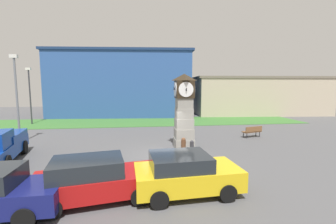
{
  "coord_description": "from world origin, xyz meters",
  "views": [
    {
      "loc": [
        -1.31,
        -12.93,
        4.05
      ],
      "look_at": [
        0.6,
        2.51,
        2.28
      ],
      "focal_mm": 24.0,
      "sensor_mm": 36.0,
      "label": 1
    }
  ],
  "objects_px": {
    "bench": "(252,131)",
    "pedestrian_near_bench": "(183,115)",
    "clock_tower": "(184,112)",
    "car_by_building": "(185,173)",
    "street_lamp_far_side": "(30,92)",
    "street_lamp_near_road": "(16,93)",
    "bollard_near_tower": "(183,145)",
    "car_near_tower": "(95,179)",
    "bollard_mid_row": "(192,150)",
    "bollard_far_row": "(201,159)"
  },
  "relations": [
    {
      "from": "bench",
      "to": "street_lamp_near_road",
      "type": "height_order",
      "value": "street_lamp_near_road"
    },
    {
      "from": "bollard_mid_row",
      "to": "car_by_building",
      "type": "relative_size",
      "value": 0.27
    },
    {
      "from": "car_by_building",
      "to": "pedestrian_near_bench",
      "type": "bearing_deg",
      "value": 79.48
    },
    {
      "from": "clock_tower",
      "to": "pedestrian_near_bench",
      "type": "distance_m",
      "value": 9.76
    },
    {
      "from": "street_lamp_near_road",
      "to": "bollard_far_row",
      "type": "bearing_deg",
      "value": -29.86
    },
    {
      "from": "car_by_building",
      "to": "bench",
      "type": "distance_m",
      "value": 11.22
    },
    {
      "from": "clock_tower",
      "to": "car_by_building",
      "type": "bearing_deg",
      "value": -100.52
    },
    {
      "from": "car_near_tower",
      "to": "pedestrian_near_bench",
      "type": "height_order",
      "value": "pedestrian_near_bench"
    },
    {
      "from": "car_by_building",
      "to": "street_lamp_near_road",
      "type": "xyz_separation_m",
      "value": [
        -10.35,
        9.07,
        2.84
      ]
    },
    {
      "from": "street_lamp_near_road",
      "to": "bollard_mid_row",
      "type": "bearing_deg",
      "value": -24.43
    },
    {
      "from": "bollard_near_tower",
      "to": "street_lamp_near_road",
      "type": "xyz_separation_m",
      "value": [
        -11.26,
        4.01,
        3.13
      ]
    },
    {
      "from": "bench",
      "to": "bollard_mid_row",
      "type": "bearing_deg",
      "value": -141.82
    },
    {
      "from": "bollard_far_row",
      "to": "car_by_building",
      "type": "distance_m",
      "value": 2.73
    },
    {
      "from": "bollard_mid_row",
      "to": "street_lamp_far_side",
      "type": "distance_m",
      "value": 20.13
    },
    {
      "from": "bench",
      "to": "pedestrian_near_bench",
      "type": "xyz_separation_m",
      "value": [
        -4.28,
        7.06,
        0.44
      ]
    },
    {
      "from": "pedestrian_near_bench",
      "to": "street_lamp_near_road",
      "type": "xyz_separation_m",
      "value": [
        -13.26,
        -6.59,
        2.66
      ]
    },
    {
      "from": "car_by_building",
      "to": "bollard_far_row",
      "type": "bearing_deg",
      "value": 62.51
    },
    {
      "from": "car_by_building",
      "to": "bollard_near_tower",
      "type": "bearing_deg",
      "value": 79.86
    },
    {
      "from": "clock_tower",
      "to": "car_by_building",
      "type": "relative_size",
      "value": 1.2
    },
    {
      "from": "bench",
      "to": "clock_tower",
      "type": "bearing_deg",
      "value": -158.08
    },
    {
      "from": "car_near_tower",
      "to": "street_lamp_far_side",
      "type": "height_order",
      "value": "street_lamp_far_side"
    },
    {
      "from": "street_lamp_near_road",
      "to": "street_lamp_far_side",
      "type": "bearing_deg",
      "value": 109.36
    },
    {
      "from": "car_near_tower",
      "to": "bench",
      "type": "relative_size",
      "value": 2.76
    },
    {
      "from": "bollard_near_tower",
      "to": "car_by_building",
      "type": "distance_m",
      "value": 5.16
    },
    {
      "from": "bollard_near_tower",
      "to": "bench",
      "type": "xyz_separation_m",
      "value": [
        6.29,
        3.54,
        0.03
      ]
    },
    {
      "from": "car_by_building",
      "to": "bench",
      "type": "bearing_deg",
      "value": 50.12
    },
    {
      "from": "bollard_mid_row",
      "to": "pedestrian_near_bench",
      "type": "xyz_separation_m",
      "value": [
        1.77,
        11.81,
        0.41
      ]
    },
    {
      "from": "street_lamp_far_side",
      "to": "car_by_building",
      "type": "bearing_deg",
      "value": -52.76
    },
    {
      "from": "bollard_far_row",
      "to": "car_near_tower",
      "type": "relative_size",
      "value": 0.21
    },
    {
      "from": "bollard_far_row",
      "to": "car_near_tower",
      "type": "bearing_deg",
      "value": -151.15
    },
    {
      "from": "street_lamp_near_road",
      "to": "pedestrian_near_bench",
      "type": "bearing_deg",
      "value": 26.42
    },
    {
      "from": "bench",
      "to": "street_lamp_near_road",
      "type": "bearing_deg",
      "value": 178.48
    },
    {
      "from": "car_near_tower",
      "to": "pedestrian_near_bench",
      "type": "distance_m",
      "value": 16.94
    },
    {
      "from": "car_near_tower",
      "to": "car_by_building",
      "type": "relative_size",
      "value": 1.14
    },
    {
      "from": "bollard_near_tower",
      "to": "bench",
      "type": "bearing_deg",
      "value": 29.4
    },
    {
      "from": "clock_tower",
      "to": "bollard_near_tower",
      "type": "height_order",
      "value": "clock_tower"
    },
    {
      "from": "bollard_far_row",
      "to": "street_lamp_far_side",
      "type": "distance_m",
      "value": 21.22
    },
    {
      "from": "bollard_far_row",
      "to": "bench",
      "type": "distance_m",
      "value": 8.58
    },
    {
      "from": "bollard_near_tower",
      "to": "street_lamp_far_side",
      "type": "relative_size",
      "value": 0.16
    },
    {
      "from": "bollard_near_tower",
      "to": "bollard_far_row",
      "type": "distance_m",
      "value": 2.68
    },
    {
      "from": "bollard_far_row",
      "to": "car_by_building",
      "type": "relative_size",
      "value": 0.24
    },
    {
      "from": "clock_tower",
      "to": "bollard_mid_row",
      "type": "distance_m",
      "value": 2.98
    },
    {
      "from": "bollard_far_row",
      "to": "car_by_building",
      "type": "bearing_deg",
      "value": -117.49
    },
    {
      "from": "bollard_near_tower",
      "to": "bench",
      "type": "height_order",
      "value": "bollard_near_tower"
    },
    {
      "from": "car_near_tower",
      "to": "street_lamp_near_road",
      "type": "height_order",
      "value": "street_lamp_near_road"
    },
    {
      "from": "pedestrian_near_bench",
      "to": "bollard_far_row",
      "type": "bearing_deg",
      "value": -97.12
    },
    {
      "from": "car_near_tower",
      "to": "pedestrian_near_bench",
      "type": "relative_size",
      "value": 2.74
    },
    {
      "from": "bench",
      "to": "street_lamp_near_road",
      "type": "relative_size",
      "value": 0.27
    },
    {
      "from": "car_near_tower",
      "to": "street_lamp_far_side",
      "type": "relative_size",
      "value": 0.77
    },
    {
      "from": "street_lamp_far_side",
      "to": "bollard_mid_row",
      "type": "bearing_deg",
      "value": -43.4
    }
  ]
}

